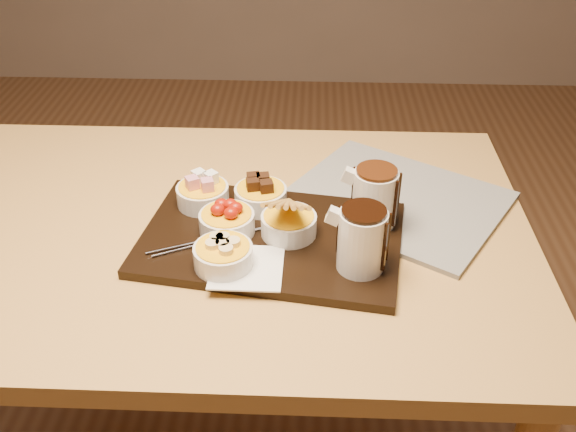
{
  "coord_description": "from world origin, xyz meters",
  "views": [
    {
      "loc": [
        0.18,
        -0.98,
        1.45
      ],
      "look_at": [
        0.15,
        -0.05,
        0.81
      ],
      "focal_mm": 40.0,
      "sensor_mm": 36.0,
      "label": 1
    }
  ],
  "objects_px": {
    "pitcher_dark_chocolate": "(362,241)",
    "pitcher_milk_chocolate": "(374,199)",
    "dining_table": "(215,266)",
    "serving_board": "(271,239)",
    "bowl_strawberries": "(227,223)",
    "newspaper": "(395,199)"
  },
  "relations": [
    {
      "from": "dining_table",
      "to": "pitcher_dark_chocolate",
      "type": "bearing_deg",
      "value": -26.85
    },
    {
      "from": "pitcher_dark_chocolate",
      "to": "dining_table",
      "type": "bearing_deg",
      "value": 161.84
    },
    {
      "from": "pitcher_dark_chocolate",
      "to": "newspaper",
      "type": "relative_size",
      "value": 0.28
    },
    {
      "from": "serving_board",
      "to": "bowl_strawberries",
      "type": "relative_size",
      "value": 4.6
    },
    {
      "from": "serving_board",
      "to": "newspaper",
      "type": "height_order",
      "value": "serving_board"
    },
    {
      "from": "dining_table",
      "to": "bowl_strawberries",
      "type": "relative_size",
      "value": 12.0
    },
    {
      "from": "newspaper",
      "to": "pitcher_dark_chocolate",
      "type": "bearing_deg",
      "value": -77.54
    },
    {
      "from": "pitcher_milk_chocolate",
      "to": "serving_board",
      "type": "bearing_deg",
      "value": -158.2
    },
    {
      "from": "dining_table",
      "to": "newspaper",
      "type": "height_order",
      "value": "newspaper"
    },
    {
      "from": "pitcher_milk_chocolate",
      "to": "pitcher_dark_chocolate",
      "type": "bearing_deg",
      "value": -94.4
    },
    {
      "from": "dining_table",
      "to": "bowl_strawberries",
      "type": "height_order",
      "value": "bowl_strawberries"
    },
    {
      "from": "dining_table",
      "to": "pitcher_milk_chocolate",
      "type": "bearing_deg",
      "value": -1.86
    },
    {
      "from": "pitcher_dark_chocolate",
      "to": "pitcher_milk_chocolate",
      "type": "relative_size",
      "value": 1.0
    },
    {
      "from": "pitcher_dark_chocolate",
      "to": "pitcher_milk_chocolate",
      "type": "xyz_separation_m",
      "value": [
        0.03,
        0.13,
        0.0
      ]
    },
    {
      "from": "serving_board",
      "to": "pitcher_milk_chocolate",
      "type": "relative_size",
      "value": 4.21
    },
    {
      "from": "bowl_strawberries",
      "to": "newspaper",
      "type": "relative_size",
      "value": 0.25
    },
    {
      "from": "dining_table",
      "to": "pitcher_milk_chocolate",
      "type": "xyz_separation_m",
      "value": [
        0.3,
        -0.01,
        0.17
      ]
    },
    {
      "from": "dining_table",
      "to": "serving_board",
      "type": "bearing_deg",
      "value": -24.33
    },
    {
      "from": "pitcher_milk_chocolate",
      "to": "dining_table",
      "type": "bearing_deg",
      "value": -173.17
    },
    {
      "from": "bowl_strawberries",
      "to": "serving_board",
      "type": "bearing_deg",
      "value": -5.11
    },
    {
      "from": "dining_table",
      "to": "serving_board",
      "type": "distance_m",
      "value": 0.17
    },
    {
      "from": "serving_board",
      "to": "pitcher_dark_chocolate",
      "type": "distance_m",
      "value": 0.19
    }
  ]
}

